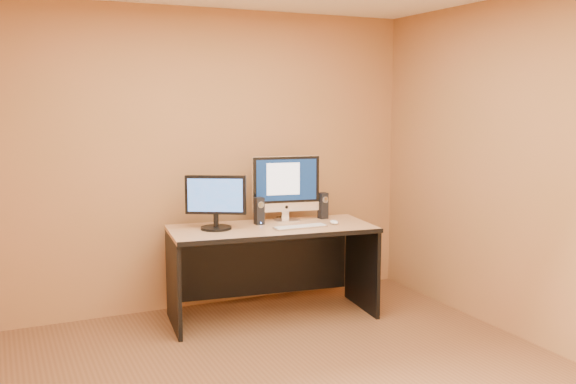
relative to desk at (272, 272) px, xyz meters
name	(u,v)px	position (x,y,z in m)	size (l,w,h in m)	color
walls	(297,188)	(-0.45, -1.42, 0.91)	(4.00, 4.00, 2.60)	#9F6640
desk	(272,272)	(0.00, 0.00, 0.00)	(1.68, 0.73, 0.78)	tan
imac	(287,188)	(0.23, 0.20, 0.68)	(0.60, 0.22, 0.58)	silver
second_monitor	(216,203)	(-0.45, 0.10, 0.61)	(0.50, 0.25, 0.44)	black
speaker_left	(259,211)	(-0.06, 0.14, 0.50)	(0.07, 0.08, 0.23)	black
speaker_right	(323,206)	(0.56, 0.16, 0.50)	(0.07, 0.08, 0.23)	black
keyboard	(300,227)	(0.19, -0.14, 0.40)	(0.45, 0.12, 0.02)	#B1B1B6
mouse	(334,222)	(0.52, -0.12, 0.41)	(0.06, 0.11, 0.04)	white
cable_a	(289,218)	(0.28, 0.27, 0.39)	(0.01, 0.01, 0.23)	black
cable_b	(276,219)	(0.18, 0.31, 0.39)	(0.01, 0.01, 0.19)	black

